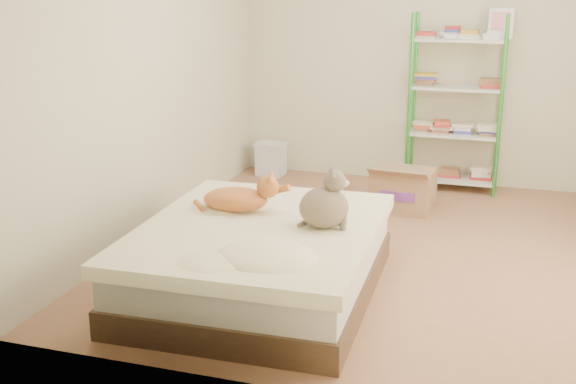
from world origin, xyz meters
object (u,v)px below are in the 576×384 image
at_px(orange_cat, 235,196).
at_px(white_bin, 271,158).
at_px(grey_cat, 324,199).
at_px(cardboard_box, 403,189).
at_px(bed, 260,259).
at_px(shelf_unit, 456,105).

xyz_separation_m(orange_cat, white_bin, (-0.64, 2.65, -0.40)).
bearing_deg(white_bin, grey_cat, -65.01).
bearing_deg(white_bin, orange_cat, -76.34).
bearing_deg(cardboard_box, bed, -101.31).
distance_m(grey_cat, cardboard_box, 2.08).
height_order(bed, orange_cat, orange_cat).
xyz_separation_m(orange_cat, shelf_unit, (1.23, 2.68, 0.26)).
bearing_deg(orange_cat, white_bin, 91.30).
bearing_deg(bed, cardboard_box, 71.99).
bearing_deg(white_bin, shelf_unit, 0.94).
relative_size(grey_cat, white_bin, 1.11).
distance_m(cardboard_box, white_bin, 1.71).
relative_size(bed, grey_cat, 4.91).
bearing_deg(cardboard_box, orange_cat, -109.89).
relative_size(orange_cat, cardboard_box, 0.93).
xyz_separation_m(orange_cat, cardboard_box, (0.87, 1.86, -0.39)).
bearing_deg(orange_cat, bed, -54.55).
height_order(grey_cat, shelf_unit, shelf_unit).
bearing_deg(shelf_unit, cardboard_box, -113.79).
relative_size(orange_cat, white_bin, 1.51).
bearing_deg(bed, grey_cat, 9.17).
height_order(orange_cat, cardboard_box, orange_cat).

